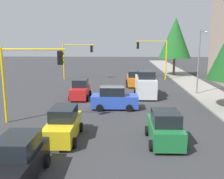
# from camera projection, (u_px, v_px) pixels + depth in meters

# --- Properties ---
(ground_plane) EXTENTS (120.00, 120.00, 0.00)m
(ground_plane) POSITION_uv_depth(u_px,v_px,m) (111.00, 103.00, 24.78)
(ground_plane) COLOR #353538
(sidewalk_kerb) EXTENTS (80.00, 4.00, 0.15)m
(sidewalk_kerb) POSITION_uv_depth(u_px,v_px,m) (205.00, 92.00, 29.34)
(sidewalk_kerb) COLOR gray
(sidewalk_kerb) RESTS_ON ground
(lane_arrow_near) EXTENTS (2.40, 1.10, 1.10)m
(lane_arrow_near) POSITION_uv_depth(u_px,v_px,m) (47.00, 157.00, 13.59)
(lane_arrow_near) COLOR silver
(lane_arrow_near) RESTS_ON ground
(traffic_signal_far_left) EXTENTS (0.36, 4.59, 5.73)m
(traffic_signal_far_left) POSITION_uv_depth(u_px,v_px,m) (154.00, 52.00, 37.52)
(traffic_signal_far_left) COLOR yellow
(traffic_signal_far_left) RESTS_ON ground
(traffic_signal_far_right) EXTENTS (0.36, 4.59, 5.23)m
(traffic_signal_far_right) POSITION_uv_depth(u_px,v_px,m) (76.00, 54.00, 37.94)
(traffic_signal_far_right) COLOR yellow
(traffic_signal_far_right) RESTS_ON ground
(traffic_signal_near_right) EXTENTS (0.36, 4.59, 5.48)m
(traffic_signal_near_right) POSITION_uv_depth(u_px,v_px,m) (28.00, 70.00, 18.31)
(traffic_signal_near_right) COLOR yellow
(traffic_signal_near_right) RESTS_ON ground
(street_lamp_curbside) EXTENTS (2.15, 0.28, 7.00)m
(street_lamp_curbside) POSITION_uv_depth(u_px,v_px,m) (200.00, 55.00, 27.17)
(street_lamp_curbside) COLOR slate
(street_lamp_curbside) RESTS_ON ground
(tree_roadside_far) EXTENTS (5.02, 5.02, 9.21)m
(tree_roadside_far) POSITION_uv_depth(u_px,v_px,m) (175.00, 38.00, 40.92)
(tree_roadside_far) COLOR brown
(tree_roadside_far) RESTS_ON ground
(delivery_van_white) EXTENTS (4.80, 2.22, 2.77)m
(delivery_van_white) POSITION_uv_depth(u_px,v_px,m) (145.00, 84.00, 27.28)
(delivery_van_white) COLOR white
(delivery_van_white) RESTS_ON ground
(car_green) EXTENTS (3.72, 2.05, 1.98)m
(car_green) POSITION_uv_depth(u_px,v_px,m) (165.00, 128.00, 15.24)
(car_green) COLOR #1E7238
(car_green) RESTS_ON ground
(car_yellow) EXTENTS (4.16, 1.95, 1.98)m
(car_yellow) POSITION_uv_depth(u_px,v_px,m) (64.00, 125.00, 15.90)
(car_yellow) COLOR yellow
(car_yellow) RESTS_ON ground
(car_blue) EXTENTS (2.05, 4.05, 1.98)m
(car_blue) POSITION_uv_depth(u_px,v_px,m) (114.00, 99.00, 22.63)
(car_blue) COLOR blue
(car_blue) RESTS_ON ground
(car_red) EXTENTS (3.79, 1.93, 1.98)m
(car_red) POSITION_uv_depth(u_px,v_px,m) (80.00, 90.00, 26.50)
(car_red) COLOR red
(car_red) RESTS_ON ground
(car_orange) EXTENTS (4.19, 1.93, 1.98)m
(car_orange) POSITION_uv_depth(u_px,v_px,m) (134.00, 79.00, 33.45)
(car_orange) COLOR orange
(car_orange) RESTS_ON ground
(car_black) EXTENTS (4.14, 2.06, 1.98)m
(car_black) POSITION_uv_depth(u_px,v_px,m) (17.00, 161.00, 11.22)
(car_black) COLOR black
(car_black) RESTS_ON ground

